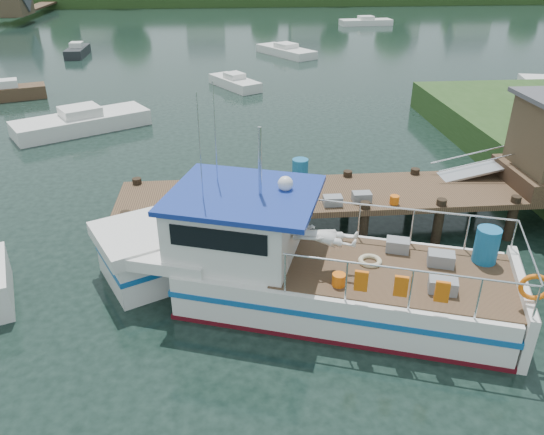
{
  "coord_description": "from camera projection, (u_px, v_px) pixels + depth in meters",
  "views": [
    {
      "loc": [
        -2.31,
        -16.09,
        8.9
      ],
      "look_at": [
        -1.0,
        -1.5,
        1.3
      ],
      "focal_mm": 35.0,
      "sensor_mm": 36.0,
      "label": 1
    }
  ],
  "objects": [
    {
      "name": "ground_plane",
      "position": [
        297.0,
        230.0,
        18.5
      ],
      "size": [
        160.0,
        160.0,
        0.0
      ],
      "primitive_type": "plane",
      "color": "black"
    },
    {
      "name": "moored_rowboat",
      "position": [
        9.0,
        92.0,
        33.7
      ],
      "size": [
        4.59,
        2.85,
        1.26
      ],
      "rotation": [
        0.0,
        0.0,
        -0.18
      ],
      "color": "#493422",
      "rests_on": "ground"
    },
    {
      "name": "moored_b",
      "position": [
        235.0,
        82.0,
        36.53
      ],
      "size": [
        3.63,
        4.72,
        1.01
      ],
      "rotation": [
        0.0,
        0.0,
        -0.43
      ],
      "color": "silver",
      "rests_on": "ground"
    },
    {
      "name": "moored_a",
      "position": [
        82.0,
        122.0,
        28.13
      ],
      "size": [
        7.12,
        5.51,
        1.27
      ],
      "rotation": [
        0.0,
        0.0,
        0.18
      ],
      "color": "silver",
      "rests_on": "ground"
    },
    {
      "name": "moored_far",
      "position": [
        366.0,
        22.0,
        64.46
      ],
      "size": [
        6.4,
        2.62,
        1.06
      ],
      "rotation": [
        0.0,
        0.0,
        0.34
      ],
      "color": "silver",
      "rests_on": "ground"
    },
    {
      "name": "moored_d",
      "position": [
        286.0,
        51.0,
        47.07
      ],
      "size": [
        5.07,
        6.39,
        1.06
      ],
      "rotation": [
        0.0,
        0.0,
        0.03
      ],
      "color": "silver",
      "rests_on": "ground"
    },
    {
      "name": "dock",
      "position": [
        488.0,
        164.0,
        18.0
      ],
      "size": [
        16.6,
        3.0,
        4.78
      ],
      "color": "#493422",
      "rests_on": "ground"
    },
    {
      "name": "lobster_boat",
      "position": [
        290.0,
        265.0,
        14.49
      ],
      "size": [
        11.98,
        6.64,
        5.86
      ],
      "rotation": [
        0.0,
        0.0,
        -0.33
      ],
      "color": "silver",
      "rests_on": "ground"
    },
    {
      "name": "moored_e",
      "position": [
        77.0,
        51.0,
        46.81
      ],
      "size": [
        1.52,
        4.29,
        1.18
      ],
      "rotation": [
        0.0,
        0.0,
        0.19
      ],
      "color": "black",
      "rests_on": "ground"
    }
  ]
}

